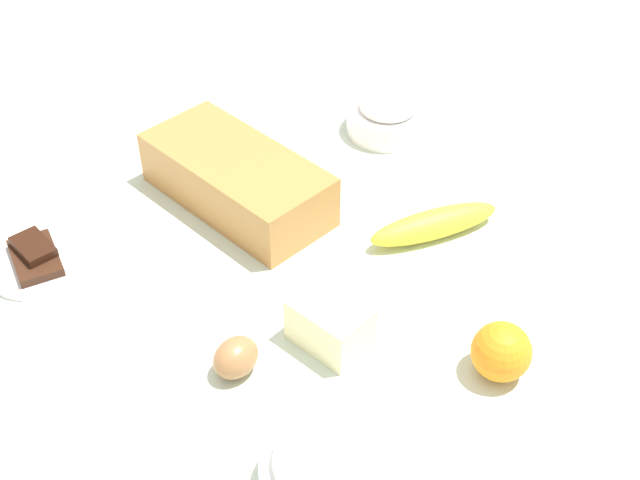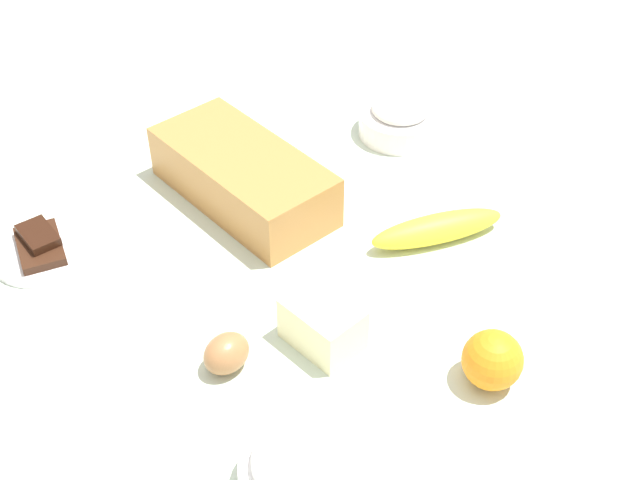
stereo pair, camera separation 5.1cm
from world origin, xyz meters
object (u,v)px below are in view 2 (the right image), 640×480
loaf_pan (243,175)px  sugar_bowl (309,469)px  banana (437,229)px  egg_near_butter (226,353)px  chocolate_plate (41,249)px  flour_bowl (400,118)px  orange_fruit (492,360)px  butter_block (323,324)px

loaf_pan → sugar_bowl: (-0.43, 0.22, -0.01)m
banana → egg_near_butter: size_ratio=3.28×
sugar_bowl → chocolate_plate: size_ratio=1.10×
loaf_pan → flour_bowl: 0.29m
orange_fruit → chocolate_plate: orange_fruit is taller
banana → chocolate_plate: (0.31, 0.43, -0.01)m
sugar_bowl → egg_near_butter: sugar_bowl is taller
butter_block → sugar_bowl: bearing=137.6°
loaf_pan → egg_near_butter: size_ratio=4.95×
orange_fruit → butter_block: orange_fruit is taller
loaf_pan → butter_block: loaf_pan is taller
orange_fruit → chocolate_plate: size_ratio=0.54×
butter_block → loaf_pan: bearing=-16.5°
loaf_pan → sugar_bowl: bearing=150.0°
sugar_bowl → banana: 0.42m
loaf_pan → banana: 0.28m
loaf_pan → egg_near_butter: (-0.25, 0.20, -0.02)m
chocolate_plate → flour_bowl: bearing=-98.1°
butter_block → orange_fruit: bearing=-145.7°
banana → orange_fruit: orange_fruit is taller
butter_block → egg_near_butter: bearing=71.0°
flour_bowl → sugar_bowl: sugar_bowl is taller
banana → egg_near_butter: (-0.01, 0.35, 0.00)m
sugar_bowl → banana: (0.20, -0.37, -0.01)m
banana → butter_block: 0.24m
orange_fruit → egg_near_butter: 0.30m
flour_bowl → butter_block: 0.46m
orange_fruit → butter_block: (0.16, 0.11, -0.00)m
flour_bowl → chocolate_plate: bearing=81.9°
flour_bowl → banana: 0.26m
sugar_bowl → banana: sugar_bowl is taller
orange_fruit → butter_block: bearing=34.3°
flour_bowl → sugar_bowl: (-0.42, 0.51, 0.00)m
orange_fruit → loaf_pan: bearing=3.5°
loaf_pan → butter_block: size_ratio=3.19×
banana → chocolate_plate: size_ratio=1.46×
sugar_bowl → butter_block: 0.20m
flour_bowl → sugar_bowl: bearing=129.7°
egg_near_butter → flour_bowl: bearing=-64.0°
flour_bowl → butter_block: flour_bowl is taller
loaf_pan → banana: size_ratio=1.51×
flour_bowl → sugar_bowl: 0.66m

